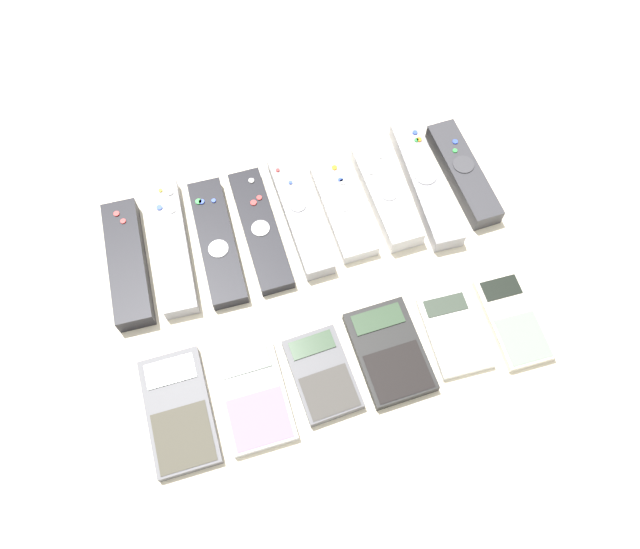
{
  "coord_description": "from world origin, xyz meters",
  "views": [
    {
      "loc": [
        -0.1,
        -0.32,
        0.76
      ],
      "look_at": [
        0.0,
        0.03,
        0.01
      ],
      "focal_mm": 35.0,
      "sensor_mm": 36.0,
      "label": 1
    }
  ],
  "objects_px": {
    "remote_1": "(171,246)",
    "remote_7": "(425,183)",
    "remote_5": "(343,210)",
    "calculator_5": "(513,319)",
    "remote_3": "(260,229)",
    "calculator_0": "(179,411)",
    "remote_8": "(463,173)",
    "calculator_2": "(322,374)",
    "calculator_1": "(254,397)",
    "calculator_4": "(454,333)",
    "remote_0": "(127,263)",
    "calculator_3": "(389,352)",
    "remote_2": "(217,241)",
    "remote_4": "(300,215)",
    "remote_6": "(386,196)"
  },
  "relations": [
    {
      "from": "remote_4",
      "to": "remote_6",
      "type": "bearing_deg",
      "value": -4.08
    },
    {
      "from": "remote_0",
      "to": "calculator_2",
      "type": "xyz_separation_m",
      "value": [
        0.21,
        -0.22,
        -0.01
      ]
    },
    {
      "from": "remote_0",
      "to": "remote_5",
      "type": "distance_m",
      "value": 0.31
    },
    {
      "from": "calculator_3",
      "to": "calculator_5",
      "type": "distance_m",
      "value": 0.17
    },
    {
      "from": "remote_3",
      "to": "calculator_0",
      "type": "distance_m",
      "value": 0.27
    },
    {
      "from": "calculator_2",
      "to": "calculator_3",
      "type": "distance_m",
      "value": 0.09
    },
    {
      "from": "calculator_2",
      "to": "calculator_5",
      "type": "bearing_deg",
      "value": -3.02
    },
    {
      "from": "calculator_1",
      "to": "calculator_4",
      "type": "height_order",
      "value": "calculator_1"
    },
    {
      "from": "remote_0",
      "to": "remote_2",
      "type": "distance_m",
      "value": 0.12
    },
    {
      "from": "remote_0",
      "to": "calculator_3",
      "type": "xyz_separation_m",
      "value": [
        0.3,
        -0.22,
        -0.01
      ]
    },
    {
      "from": "remote_8",
      "to": "remote_6",
      "type": "bearing_deg",
      "value": -179.92
    },
    {
      "from": "remote_2",
      "to": "remote_5",
      "type": "relative_size",
      "value": 1.24
    },
    {
      "from": "remote_3",
      "to": "remote_8",
      "type": "distance_m",
      "value": 0.31
    },
    {
      "from": "remote_3",
      "to": "calculator_1",
      "type": "distance_m",
      "value": 0.24
    },
    {
      "from": "remote_6",
      "to": "remote_7",
      "type": "xyz_separation_m",
      "value": [
        0.06,
        0.01,
        -0.0
      ]
    },
    {
      "from": "remote_1",
      "to": "remote_2",
      "type": "height_order",
      "value": "remote_1"
    },
    {
      "from": "remote_1",
      "to": "calculator_4",
      "type": "height_order",
      "value": "remote_1"
    },
    {
      "from": "remote_3",
      "to": "calculator_5",
      "type": "xyz_separation_m",
      "value": [
        0.28,
        -0.23,
        -0.0
      ]
    },
    {
      "from": "remote_3",
      "to": "calculator_2",
      "type": "bearing_deg",
      "value": -84.73
    },
    {
      "from": "remote_4",
      "to": "remote_6",
      "type": "relative_size",
      "value": 1.16
    },
    {
      "from": "remote_3",
      "to": "calculator_2",
      "type": "relative_size",
      "value": 1.68
    },
    {
      "from": "remote_1",
      "to": "remote_8",
      "type": "bearing_deg",
      "value": 2.39
    },
    {
      "from": "remote_5",
      "to": "remote_7",
      "type": "distance_m",
      "value": 0.13
    },
    {
      "from": "remote_7",
      "to": "remote_8",
      "type": "bearing_deg",
      "value": 2.17
    },
    {
      "from": "remote_1",
      "to": "remote_7",
      "type": "relative_size",
      "value": 0.98
    },
    {
      "from": "remote_5",
      "to": "calculator_0",
      "type": "relative_size",
      "value": 1.07
    },
    {
      "from": "remote_8",
      "to": "calculator_0",
      "type": "bearing_deg",
      "value": -156.44
    },
    {
      "from": "remote_1",
      "to": "calculator_3",
      "type": "relative_size",
      "value": 1.6
    },
    {
      "from": "remote_0",
      "to": "calculator_0",
      "type": "distance_m",
      "value": 0.22
    },
    {
      "from": "calculator_1",
      "to": "remote_7",
      "type": "bearing_deg",
      "value": 36.67
    },
    {
      "from": "remote_0",
      "to": "calculator_3",
      "type": "height_order",
      "value": "remote_0"
    },
    {
      "from": "calculator_1",
      "to": "calculator_5",
      "type": "relative_size",
      "value": 1.0
    },
    {
      "from": "remote_1",
      "to": "remote_5",
      "type": "height_order",
      "value": "remote_1"
    },
    {
      "from": "remote_2",
      "to": "remote_5",
      "type": "distance_m",
      "value": 0.18
    },
    {
      "from": "remote_4",
      "to": "calculator_4",
      "type": "bearing_deg",
      "value": -58.87
    },
    {
      "from": "remote_3",
      "to": "remote_8",
      "type": "bearing_deg",
      "value": 0.27
    },
    {
      "from": "remote_4",
      "to": "calculator_0",
      "type": "bearing_deg",
      "value": -135.34
    },
    {
      "from": "remote_6",
      "to": "remote_7",
      "type": "distance_m",
      "value": 0.06
    },
    {
      "from": "remote_8",
      "to": "calculator_4",
      "type": "relative_size",
      "value": 1.56
    },
    {
      "from": "remote_7",
      "to": "remote_8",
      "type": "relative_size",
      "value": 1.21
    },
    {
      "from": "remote_6",
      "to": "remote_7",
      "type": "relative_size",
      "value": 0.8
    },
    {
      "from": "remote_5",
      "to": "calculator_5",
      "type": "distance_m",
      "value": 0.28
    },
    {
      "from": "calculator_2",
      "to": "calculator_4",
      "type": "height_order",
      "value": "calculator_2"
    },
    {
      "from": "remote_2",
      "to": "remote_1",
      "type": "bearing_deg",
      "value": 171.78
    },
    {
      "from": "remote_8",
      "to": "calculator_3",
      "type": "relative_size",
      "value": 1.35
    },
    {
      "from": "remote_2",
      "to": "calculator_5",
      "type": "bearing_deg",
      "value": -31.47
    },
    {
      "from": "remote_7",
      "to": "calculator_3",
      "type": "relative_size",
      "value": 1.62
    },
    {
      "from": "remote_3",
      "to": "remote_8",
      "type": "relative_size",
      "value": 1.1
    },
    {
      "from": "calculator_3",
      "to": "remote_6",
      "type": "bearing_deg",
      "value": 70.34
    },
    {
      "from": "remote_2",
      "to": "calculator_4",
      "type": "bearing_deg",
      "value": -38.07
    }
  ]
}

